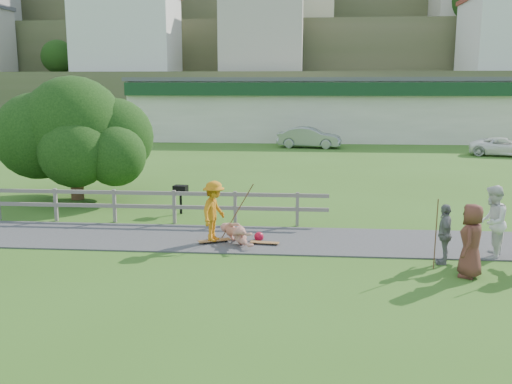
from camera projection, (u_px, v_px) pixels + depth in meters
ground at (220, 254)px, 15.24m from camera, size 260.00×260.00×0.00m
path at (228, 239)px, 16.70m from camera, size 34.00×3.00×0.04m
fence at (96, 200)px, 18.74m from camera, size 15.05×0.10×1.10m
strip_mall at (328, 108)px, 48.63m from camera, size 32.50×10.75×5.10m
hillside at (296, 29)px, 102.01m from camera, size 220.00×67.00×47.50m
skater_rider at (214, 214)px, 16.08m from camera, size 0.92×1.24×1.71m
skater_fallen at (237, 233)px, 16.17m from camera, size 1.68×1.22×0.62m
spectator_a at (492, 222)px, 14.73m from camera, size 1.05×1.15×1.92m
spectator_b at (445, 234)px, 14.31m from camera, size 0.52×0.95×1.54m
spectator_c at (471, 241)px, 13.28m from camera, size 0.86×1.01×1.75m
car_silver at (309, 137)px, 41.37m from camera, size 4.74×2.24×1.50m
car_white at (504, 147)px, 36.51m from camera, size 4.62×3.07×1.18m
tree at (75, 151)px, 22.31m from camera, size 6.39×6.39×3.85m
bbq at (181, 200)px, 19.96m from camera, size 0.51×0.42×1.01m
longboard_rider at (214, 242)px, 16.23m from camera, size 0.93×0.61×0.10m
longboard_fallen at (265, 244)px, 16.05m from camera, size 0.83×0.29×0.09m
helmet at (259, 237)px, 16.49m from camera, size 0.28×0.28×0.28m
pole_rider at (237, 208)px, 16.40m from camera, size 0.03×0.03×1.94m
pole_spec_left at (436, 234)px, 13.86m from camera, size 0.03×0.03×1.75m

